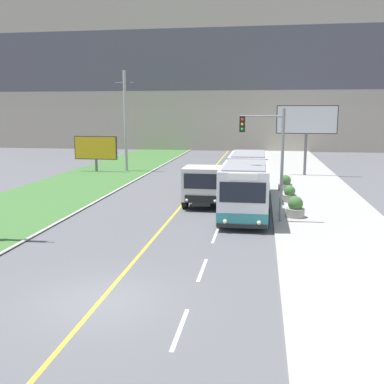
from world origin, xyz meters
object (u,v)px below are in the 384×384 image
(utility_pole_far, at_px, (125,121))
(traffic_light_mast, at_px, (270,151))
(billboard_large, at_px, (307,122))
(dump_truck, at_px, (205,185))
(planter_round_third, at_px, (285,184))
(city_bus, at_px, (247,182))
(billboard_small, at_px, (96,148))
(planter_round_second, at_px, (290,195))
(planter_round_near, at_px, (295,208))

(utility_pole_far, relative_size, traffic_light_mast, 1.61)
(utility_pole_far, relative_size, billboard_large, 1.52)
(dump_truck, height_order, traffic_light_mast, traffic_light_mast)
(planter_round_third, bearing_deg, billboard_large, 75.68)
(city_bus, xyz_separation_m, billboard_small, (-14.76, 13.95, 0.72))
(billboard_small, xyz_separation_m, planter_round_third, (17.36, -8.05, -1.67))
(city_bus, bearing_deg, planter_round_second, 32.45)
(utility_pole_far, bearing_deg, billboard_small, -160.20)
(dump_truck, xyz_separation_m, traffic_light_mast, (3.77, -3.86, 2.50))
(dump_truck, bearing_deg, city_bus, -5.57)
(billboard_small, height_order, planter_round_second, billboard_small)
(city_bus, height_order, dump_truck, city_bus)
(billboard_small, bearing_deg, traffic_light_mast, -47.68)
(city_bus, height_order, planter_round_third, city_bus)
(planter_round_third, bearing_deg, city_bus, -113.77)
(dump_truck, bearing_deg, utility_pole_far, 123.01)
(traffic_light_mast, relative_size, billboard_small, 1.41)
(traffic_light_mast, xyz_separation_m, planter_round_second, (1.42, 5.31, -3.22))
(dump_truck, distance_m, planter_round_second, 5.43)
(billboard_large, bearing_deg, planter_round_second, -99.32)
(billboard_small, height_order, planter_round_near, billboard_small)
(planter_round_second, distance_m, planter_round_third, 4.21)
(billboard_large, relative_size, billboard_small, 1.49)
(planter_round_second, bearing_deg, billboard_large, 80.68)
(city_bus, height_order, traffic_light_mast, traffic_light_mast)
(planter_round_near, xyz_separation_m, planter_round_third, (-0.12, 8.42, -0.01))
(planter_round_near, bearing_deg, billboard_small, 136.70)
(dump_truck, xyz_separation_m, planter_round_third, (5.13, 5.66, -0.68))
(city_bus, bearing_deg, traffic_light_mast, -71.14)
(planter_round_second, xyz_separation_m, planter_round_third, (-0.06, 4.21, 0.04))
(billboard_large, height_order, planter_round_third, billboard_large)
(billboard_large, xyz_separation_m, planter_round_second, (-2.04, -12.44, -4.24))
(billboard_large, relative_size, planter_round_near, 5.44)
(dump_truck, bearing_deg, traffic_light_mast, -45.74)
(billboard_small, distance_m, planter_round_second, 21.36)
(planter_round_third, bearing_deg, billboard_small, 155.13)
(dump_truck, xyz_separation_m, planter_round_second, (5.19, 1.44, -0.72))
(dump_truck, height_order, planter_round_second, dump_truck)
(dump_truck, relative_size, planter_round_third, 5.88)
(utility_pole_far, bearing_deg, city_bus, -51.04)
(billboard_small, bearing_deg, utility_pole_far, 19.80)
(planter_round_near, height_order, planter_round_second, planter_round_near)
(traffic_light_mast, distance_m, billboard_small, 23.80)
(city_bus, height_order, planter_round_second, city_bus)
(dump_truck, bearing_deg, billboard_small, 131.75)
(city_bus, distance_m, planter_round_second, 3.30)
(utility_pole_far, height_order, planter_round_third, utility_pole_far)
(traffic_light_mast, bearing_deg, billboard_small, 132.32)
(traffic_light_mast, relative_size, billboard_large, 0.94)
(dump_truck, distance_m, traffic_light_mast, 5.95)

